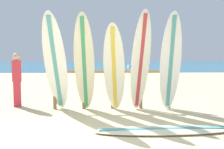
% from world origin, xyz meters
% --- Properties ---
extents(ground_plane, '(120.00, 120.00, 0.00)m').
position_xyz_m(ground_plane, '(0.00, 0.00, 0.00)').
color(ground_plane, beige).
extents(ocean_water, '(120.00, 80.00, 0.01)m').
position_xyz_m(ocean_water, '(0.00, 58.00, 0.00)').
color(ocean_water, '#196B93').
rests_on(ocean_water, ground).
extents(surfboard_rack, '(3.17, 0.09, 1.15)m').
position_xyz_m(surfboard_rack, '(0.30, 2.75, 0.70)').
color(surfboard_rack, olive).
rests_on(surfboard_rack, ground).
extents(surfboard_leaning_far_left, '(0.62, 1.16, 2.42)m').
position_xyz_m(surfboard_leaning_far_left, '(-1.11, 2.33, 1.21)').
color(surfboard_leaning_far_left, white).
rests_on(surfboard_leaning_far_left, ground).
extents(surfboard_leaning_left, '(0.53, 1.00, 2.40)m').
position_xyz_m(surfboard_leaning_left, '(-0.41, 2.32, 1.20)').
color(surfboard_leaning_left, beige).
rests_on(surfboard_leaning_left, ground).
extents(surfboard_leaning_center_left, '(0.65, 0.87, 2.19)m').
position_xyz_m(surfboard_leaning_center_left, '(0.32, 2.33, 1.09)').
color(surfboard_leaning_center_left, white).
rests_on(surfboard_leaning_center_left, ground).
extents(surfboard_leaning_center, '(0.60, 0.82, 2.51)m').
position_xyz_m(surfboard_leaning_center, '(0.98, 2.35, 1.25)').
color(surfboard_leaning_center, white).
rests_on(surfboard_leaning_center, ground).
extents(surfboard_leaning_center_right, '(0.54, 0.63, 2.48)m').
position_xyz_m(surfboard_leaning_center_right, '(1.75, 2.38, 1.24)').
color(surfboard_leaning_center_right, white).
rests_on(surfboard_leaning_center_right, ground).
extents(surfboard_lying_on_sand, '(2.63, 0.61, 0.08)m').
position_xyz_m(surfboard_lying_on_sand, '(1.18, 0.75, 0.04)').
color(surfboard_lying_on_sand, beige).
rests_on(surfboard_lying_on_sand, ground).
extents(beachgoer_standing, '(0.27, 0.22, 1.50)m').
position_xyz_m(beachgoer_standing, '(-2.35, 3.12, 0.82)').
color(beachgoer_standing, '#D8333F').
rests_on(beachgoer_standing, ground).
extents(small_boat_offshore, '(2.82, 1.62, 0.71)m').
position_xyz_m(small_boat_offshore, '(5.08, 31.02, 0.26)').
color(small_boat_offshore, silver).
rests_on(small_boat_offshore, ocean_water).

